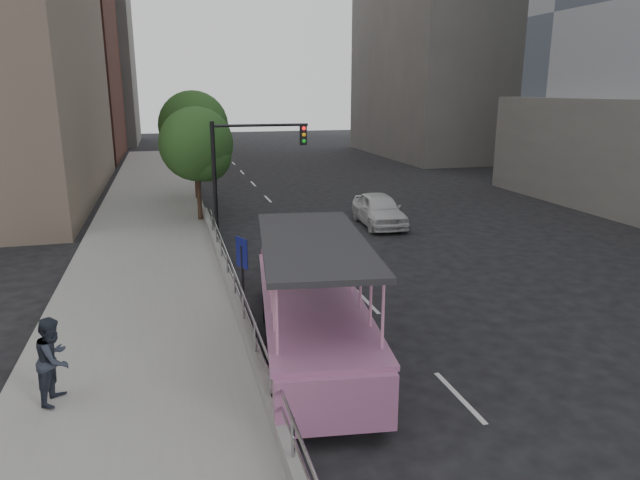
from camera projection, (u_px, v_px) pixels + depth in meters
ground at (383, 361)px, 14.00m from camera, size 160.00×160.00×0.00m
sidewalk at (148, 260)px, 21.86m from camera, size 5.50×80.00×0.30m
kerb_wall at (244, 325)px, 14.96m from camera, size 0.24×30.00×0.36m
guardrail at (243, 301)px, 14.79m from camera, size 0.07×22.00×0.71m
duck_boat at (308, 300)px, 14.86m from camera, size 3.47×9.60×3.12m
car at (379, 209)px, 27.88m from camera, size 2.19×4.75×1.58m
pedestrian_mid at (54, 359)px, 11.47m from camera, size 0.88×1.02×1.80m
parking_sign at (242, 271)px, 15.63m from camera, size 0.25×0.54×2.59m
traffic_signal at (242, 161)px, 24.35m from camera, size 4.20×0.32×5.20m
street_tree_near at (199, 147)px, 27.07m from camera, size 3.52×3.52×5.72m
street_tree_far at (196, 129)px, 32.60m from camera, size 3.97×3.97×6.45m
midrise_brick at (5, 14)px, 51.00m from camera, size 18.00×16.00×26.00m
midrise_stone_b at (62, 59)px, 67.21m from camera, size 16.00×14.00×20.00m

